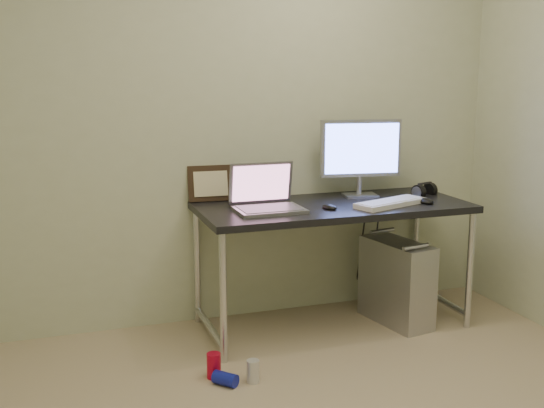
# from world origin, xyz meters

# --- Properties ---
(wall_back) EXTENTS (3.50, 0.02, 2.50)m
(wall_back) POSITION_xyz_m (0.00, 1.75, 1.25)
(wall_back) COLOR beige
(wall_back) RESTS_ON ground
(desk) EXTENTS (1.59, 0.70, 0.75)m
(desk) POSITION_xyz_m (0.55, 1.40, 0.67)
(desk) COLOR black
(desk) RESTS_ON ground
(tower_computer) EXTENTS (0.30, 0.52, 0.54)m
(tower_computer) POSITION_xyz_m (0.94, 1.31, 0.26)
(tower_computer) COLOR #A7A7AB
(tower_computer) RESTS_ON ground
(cable_a) EXTENTS (0.01, 0.16, 0.69)m
(cable_a) POSITION_xyz_m (0.89, 1.70, 0.40)
(cable_a) COLOR black
(cable_a) RESTS_ON ground
(cable_b) EXTENTS (0.02, 0.11, 0.71)m
(cable_b) POSITION_xyz_m (0.98, 1.68, 0.38)
(cable_b) COLOR black
(cable_b) RESTS_ON ground
(can_red) EXTENTS (0.09, 0.09, 0.13)m
(can_red) POSITION_xyz_m (-0.30, 0.93, 0.07)
(can_red) COLOR red
(can_red) RESTS_ON ground
(can_white) EXTENTS (0.08, 0.08, 0.12)m
(can_white) POSITION_xyz_m (-0.13, 0.82, 0.06)
(can_white) COLOR silver
(can_white) RESTS_ON ground
(can_blue) EXTENTS (0.13, 0.14, 0.07)m
(can_blue) POSITION_xyz_m (-0.27, 0.83, 0.03)
(can_blue) COLOR #141CA2
(can_blue) RESTS_ON ground
(laptop) EXTENTS (0.38, 0.31, 0.26)m
(laptop) POSITION_xyz_m (0.13, 1.38, 0.81)
(laptop) COLOR #A6A7AD
(laptop) RESTS_ON desk
(monitor) EXTENTS (0.51, 0.18, 0.48)m
(monitor) POSITION_xyz_m (0.80, 1.57, 1.03)
(monitor) COLOR #A6A7AD
(monitor) RESTS_ON desk
(keyboard) EXTENTS (0.49, 0.30, 0.03)m
(keyboard) POSITION_xyz_m (0.85, 1.26, 0.76)
(keyboard) COLOR white
(keyboard) RESTS_ON desk
(mouse_right) EXTENTS (0.10, 0.13, 0.04)m
(mouse_right) POSITION_xyz_m (1.08, 1.25, 0.77)
(mouse_right) COLOR black
(mouse_right) RESTS_ON desk
(mouse_left) EXTENTS (0.09, 0.12, 0.03)m
(mouse_left) POSITION_xyz_m (0.47, 1.28, 0.77)
(mouse_left) COLOR black
(mouse_left) RESTS_ON desk
(headphones) EXTENTS (0.18, 0.10, 0.10)m
(headphones) POSITION_xyz_m (1.21, 1.47, 0.78)
(headphones) COLOR black
(headphones) RESTS_ON desk
(picture_frame) EXTENTS (0.27, 0.09, 0.22)m
(picture_frame) POSITION_xyz_m (-0.11, 1.72, 0.86)
(picture_frame) COLOR black
(picture_frame) RESTS_ON desk
(webcam) EXTENTS (0.05, 0.04, 0.13)m
(webcam) POSITION_xyz_m (0.19, 1.67, 0.85)
(webcam) COLOR silver
(webcam) RESTS_ON desk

